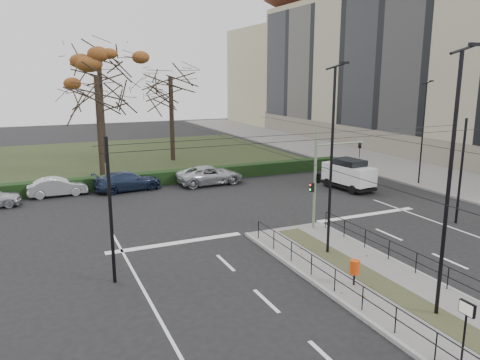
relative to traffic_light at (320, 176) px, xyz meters
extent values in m
plane|color=black|center=(-1.75, -4.32, -3.00)|extent=(140.00, 140.00, 0.00)
cube|color=#64615F|center=(-1.75, -6.82, -2.93)|extent=(4.40, 15.00, 0.14)
cube|color=#64615F|center=(16.25, 17.68, -2.93)|extent=(8.00, 90.00, 0.14)
cube|color=#253018|center=(-7.75, 27.68, -2.95)|extent=(38.00, 26.00, 0.10)
cube|color=black|center=(-7.75, 14.28, -2.50)|extent=(38.00, 1.00, 1.00)
cube|color=tan|center=(26.25, 19.68, 6.00)|extent=(12.00, 52.00, 18.00)
cube|color=black|center=(20.20, 19.68, 6.90)|extent=(0.10, 50.96, 14.76)
cylinder|color=black|center=(-3.80, -0.32, -2.41)|extent=(0.04, 0.04, 0.90)
cylinder|color=black|center=(0.30, -0.32, -2.41)|extent=(0.04, 0.04, 0.90)
cylinder|color=black|center=(-3.80, -6.92, -1.96)|extent=(0.04, 13.20, 0.04)
cylinder|color=black|center=(0.30, -6.92, -1.96)|extent=(0.04, 13.20, 0.04)
cylinder|color=black|center=(-11.35, -2.32, 0.00)|extent=(0.14, 0.14, 6.00)
cylinder|color=black|center=(7.85, -2.32, 0.00)|extent=(0.14, 0.14, 6.00)
cylinder|color=black|center=(-1.75, -3.32, 2.50)|extent=(20.00, 0.02, 0.02)
cylinder|color=black|center=(-1.75, -1.32, 2.50)|extent=(20.00, 0.02, 0.02)
cylinder|color=black|center=(-5.25, -6.32, 2.30)|extent=(0.02, 34.00, 0.02)
cylinder|color=black|center=(1.75, -6.32, 2.30)|extent=(0.02, 34.00, 0.02)
cylinder|color=slate|center=(-0.29, 0.00, -0.40)|extent=(0.15, 0.15, 4.92)
cylinder|color=slate|center=(1.23, 0.00, 1.68)|extent=(3.03, 0.09, 0.09)
imported|color=black|center=(2.55, 0.00, 1.21)|extent=(0.19, 0.21, 0.85)
imported|color=black|center=(-0.08, 0.00, -0.03)|extent=(1.05, 1.90, 0.76)
cube|color=black|center=(-0.46, 0.00, -0.59)|extent=(0.21, 0.15, 0.47)
sphere|color=#FF0C0C|center=(-0.55, 0.00, -0.45)|extent=(0.10, 0.10, 0.10)
sphere|color=#0CE533|center=(-0.55, 0.00, -0.71)|extent=(0.10, 0.10, 0.10)
cylinder|color=black|center=(-2.77, -6.77, -2.61)|extent=(0.08, 0.08, 0.50)
cylinder|color=#C53C0B|center=(-2.77, -6.77, -2.11)|extent=(0.40, 0.40, 0.55)
cylinder|color=black|center=(-3.25, -12.31, -1.94)|extent=(0.06, 0.06, 1.85)
cube|color=black|center=(-3.25, -12.31, -1.11)|extent=(0.09, 0.51, 0.39)
cube|color=white|center=(-3.30, -12.31, -1.11)|extent=(0.02, 0.44, 0.32)
cylinder|color=black|center=(-1.59, -9.83, 1.58)|extent=(0.13, 0.13, 8.90)
cube|color=black|center=(-1.09, -9.83, 6.20)|extent=(0.39, 0.16, 0.11)
cylinder|color=black|center=(-1.71, -3.42, 1.39)|extent=(0.13, 0.13, 8.50)
cube|color=black|center=(-1.23, -3.42, 5.80)|extent=(0.37, 0.15, 0.11)
cylinder|color=black|center=(13.12, 5.88, 0.93)|extent=(0.11, 0.11, 7.60)
cube|color=black|center=(13.54, 5.88, 4.88)|extent=(0.33, 0.13, 0.09)
imported|color=#A8AAAF|center=(-12.58, 13.68, -2.35)|extent=(3.99, 1.44, 1.31)
imported|color=#1B2640|center=(-7.77, 13.29, -2.29)|extent=(5.07, 2.48, 1.42)
imported|color=#A8AAAF|center=(-1.51, 12.73, -2.29)|extent=(5.21, 2.51, 1.43)
cube|color=silver|center=(7.26, 6.97, -1.84)|extent=(2.18, 4.23, 1.31)
cube|color=black|center=(7.26, 6.97, -1.05)|extent=(1.83, 2.40, 0.61)
cube|color=black|center=(7.26, 6.97, -2.70)|extent=(2.23, 4.32, 0.18)
cylinder|color=black|center=(8.27, 5.74, -2.67)|extent=(0.30, 0.68, 0.66)
cylinder|color=black|center=(6.58, 5.54, -2.67)|extent=(0.30, 0.68, 0.66)
cylinder|color=black|center=(7.95, 8.40, -2.67)|extent=(0.30, 0.68, 0.66)
cylinder|color=black|center=(6.26, 8.19, -2.67)|extent=(0.30, 0.68, 0.66)
cylinder|color=black|center=(-7.64, 25.26, 1.79)|extent=(0.44, 0.44, 9.38)
ellipsoid|color=#592814|center=(-7.64, 25.26, 6.48)|extent=(7.82, 7.82, 5.90)
cylinder|color=black|center=(-1.29, 23.82, 1.14)|extent=(0.44, 0.44, 8.09)
cylinder|color=black|center=(-8.77, 18.92, 1.19)|extent=(0.44, 0.44, 8.19)
camera|label=1|loc=(-13.95, -20.62, 5.24)|focal=35.00mm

